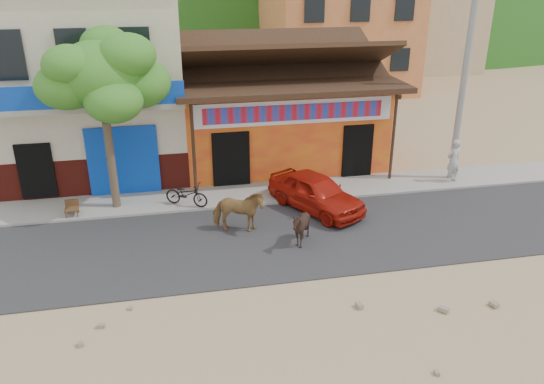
{
  "coord_description": "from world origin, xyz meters",
  "views": [
    {
      "loc": [
        -2.6,
        -11.78,
        7.82
      ],
      "look_at": [
        0.37,
        3.0,
        1.4
      ],
      "focal_mm": 35.0,
      "sensor_mm": 36.0,
      "label": 1
    }
  ],
  "objects_px": {
    "cow_tan": "(238,211)",
    "pedestrian": "(453,161)",
    "utility_pole": "(465,76)",
    "scooter": "(186,194)",
    "cafe_chair_right": "(71,202)",
    "cow_dark": "(301,227)",
    "tree": "(106,123)",
    "red_car": "(316,192)"
  },
  "relations": [
    {
      "from": "tree",
      "to": "red_car",
      "type": "xyz_separation_m",
      "value": [
        6.79,
        -1.45,
        -2.44
      ]
    },
    {
      "from": "red_car",
      "to": "pedestrian",
      "type": "height_order",
      "value": "pedestrian"
    },
    {
      "from": "tree",
      "to": "cow_tan",
      "type": "relative_size",
      "value": 3.63
    },
    {
      "from": "cafe_chair_right",
      "to": "scooter",
      "type": "bearing_deg",
      "value": -0.34
    },
    {
      "from": "cafe_chair_right",
      "to": "cow_tan",
      "type": "bearing_deg",
      "value": -23.02
    },
    {
      "from": "tree",
      "to": "cafe_chair_right",
      "type": "xyz_separation_m",
      "value": [
        -1.4,
        -0.5,
        -2.52
      ]
    },
    {
      "from": "pedestrian",
      "to": "utility_pole",
      "type": "bearing_deg",
      "value": -134.11
    },
    {
      "from": "scooter",
      "to": "cow_tan",
      "type": "bearing_deg",
      "value": -115.9
    },
    {
      "from": "utility_pole",
      "to": "scooter",
      "type": "distance_m",
      "value": 11.0
    },
    {
      "from": "cow_dark",
      "to": "cafe_chair_right",
      "type": "bearing_deg",
      "value": -132.2
    },
    {
      "from": "cow_tan",
      "to": "pedestrian",
      "type": "xyz_separation_m",
      "value": [
        8.67,
        2.42,
        0.23
      ]
    },
    {
      "from": "red_car",
      "to": "scooter",
      "type": "distance_m",
      "value": 4.49
    },
    {
      "from": "utility_pole",
      "to": "cafe_chair_right",
      "type": "bearing_deg",
      "value": -177.18
    },
    {
      "from": "utility_pole",
      "to": "cafe_chair_right",
      "type": "height_order",
      "value": "utility_pole"
    },
    {
      "from": "cow_tan",
      "to": "utility_pole",
      "type": "bearing_deg",
      "value": -58.55
    },
    {
      "from": "tree",
      "to": "cow_dark",
      "type": "xyz_separation_m",
      "value": [
        5.65,
        -3.83,
        -2.5
      ]
    },
    {
      "from": "cow_dark",
      "to": "red_car",
      "type": "xyz_separation_m",
      "value": [
        1.13,
        2.38,
        0.06
      ]
    },
    {
      "from": "scooter",
      "to": "cafe_chair_right",
      "type": "xyz_separation_m",
      "value": [
        -3.82,
        -0.08,
        0.06
      ]
    },
    {
      "from": "cow_tan",
      "to": "pedestrian",
      "type": "distance_m",
      "value": 9.01
    },
    {
      "from": "pedestrian",
      "to": "red_car",
      "type": "bearing_deg",
      "value": -4.24
    },
    {
      "from": "utility_pole",
      "to": "scooter",
      "type": "bearing_deg",
      "value": -176.57
    },
    {
      "from": "cow_tan",
      "to": "scooter",
      "type": "xyz_separation_m",
      "value": [
        -1.51,
        2.18,
        -0.2
      ]
    },
    {
      "from": "cow_dark",
      "to": "cafe_chair_right",
      "type": "xyz_separation_m",
      "value": [
        -7.05,
        3.33,
        -0.03
      ]
    },
    {
      "from": "cow_dark",
      "to": "cafe_chair_right",
      "type": "relative_size",
      "value": 1.22
    },
    {
      "from": "pedestrian",
      "to": "cow_dark",
      "type": "bearing_deg",
      "value": 11.19
    },
    {
      "from": "tree",
      "to": "cafe_chair_right",
      "type": "relative_size",
      "value": 6.27
    },
    {
      "from": "cow_tan",
      "to": "cafe_chair_right",
      "type": "relative_size",
      "value": 1.73
    },
    {
      "from": "tree",
      "to": "utility_pole",
      "type": "relative_size",
      "value": 0.75
    },
    {
      "from": "red_car",
      "to": "scooter",
      "type": "bearing_deg",
      "value": 137.85
    },
    {
      "from": "tree",
      "to": "pedestrian",
      "type": "bearing_deg",
      "value": -0.83
    },
    {
      "from": "utility_pole",
      "to": "pedestrian",
      "type": "height_order",
      "value": "utility_pole"
    },
    {
      "from": "cow_dark",
      "to": "red_car",
      "type": "height_order",
      "value": "red_car"
    },
    {
      "from": "scooter",
      "to": "pedestrian",
      "type": "distance_m",
      "value": 10.19
    },
    {
      "from": "cow_tan",
      "to": "scooter",
      "type": "distance_m",
      "value": 2.66
    },
    {
      "from": "utility_pole",
      "to": "cow_dark",
      "type": "distance_m",
      "value": 8.92
    },
    {
      "from": "tree",
      "to": "cow_dark",
      "type": "height_order",
      "value": "tree"
    },
    {
      "from": "red_car",
      "to": "cafe_chair_right",
      "type": "relative_size",
      "value": 3.92
    },
    {
      "from": "red_car",
      "to": "pedestrian",
      "type": "xyz_separation_m",
      "value": [
        5.81,
        1.27,
        0.29
      ]
    },
    {
      "from": "cow_dark",
      "to": "scooter",
      "type": "relative_size",
      "value": 0.73
    },
    {
      "from": "cow_dark",
      "to": "utility_pole",
      "type": "bearing_deg",
      "value": 102.52
    },
    {
      "from": "pedestrian",
      "to": "cafe_chair_right",
      "type": "height_order",
      "value": "pedestrian"
    },
    {
      "from": "red_car",
      "to": "cow_tan",
      "type": "bearing_deg",
      "value": 173.01
    }
  ]
}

